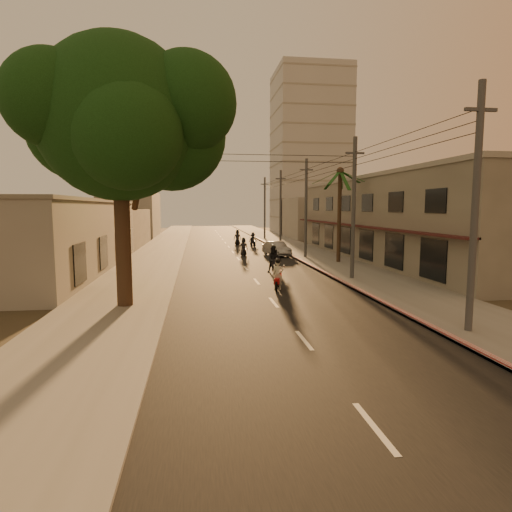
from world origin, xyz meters
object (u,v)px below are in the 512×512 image
at_px(scooter_red, 278,276).
at_px(scooter_mid_b, 275,261).
at_px(scooter_far_b, 253,240).
at_px(scooter_far_a, 244,248).
at_px(parked_car, 277,249).
at_px(scooter_mid_a, 274,260).
at_px(broadleaf_tree, 128,121).
at_px(palm_tree, 340,176).
at_px(scooter_far_c, 237,238).

height_order(scooter_red, scooter_mid_b, scooter_red).
bearing_deg(scooter_far_b, scooter_mid_b, -105.50).
bearing_deg(scooter_mid_b, scooter_far_a, 109.04).
bearing_deg(scooter_red, parked_car, 97.75).
bearing_deg(parked_car, scooter_mid_a, -113.34).
distance_m(broadleaf_tree, parked_car, 23.78).
distance_m(scooter_mid_a, parked_car, 10.52).
relative_size(broadleaf_tree, scooter_mid_a, 6.06).
xyz_separation_m(scooter_mid_a, parked_car, (2.15, 10.30, -0.20)).
bearing_deg(parked_car, palm_tree, -67.16).
bearing_deg(scooter_mid_a, scooter_far_b, 93.23).
relative_size(scooter_red, scooter_far_c, 0.91).
bearing_deg(parked_car, scooter_red, -111.92).
xyz_separation_m(palm_tree, scooter_mid_a, (-6.26, -4.29, -6.26)).
xyz_separation_m(scooter_mid_a, scooter_far_b, (1.21, 20.63, -0.11)).
bearing_deg(scooter_red, palm_tree, 74.32).
bearing_deg(scooter_mid_b, palm_tree, 45.80).
distance_m(broadleaf_tree, scooter_far_a, 22.93).
relative_size(parked_car, scooter_far_c, 2.25).
xyz_separation_m(scooter_far_a, scooter_far_c, (0.53, 11.97, 0.08)).
xyz_separation_m(broadleaf_tree, scooter_far_a, (7.35, 20.32, -7.68)).
height_order(scooter_far_b, scooter_far_c, scooter_far_c).
height_order(broadleaf_tree, scooter_far_a, broadleaf_tree).
bearing_deg(scooter_mid_b, broadleaf_tree, -118.21).
height_order(broadleaf_tree, scooter_far_b, broadleaf_tree).
relative_size(scooter_red, scooter_mid_a, 0.89).
relative_size(palm_tree, scooter_mid_b, 4.97).
bearing_deg(scooter_mid_a, scooter_red, -91.46).
height_order(palm_tree, scooter_far_a, palm_tree).
distance_m(scooter_red, scooter_far_b, 27.14).
distance_m(palm_tree, scooter_far_a, 11.61).
relative_size(scooter_mid_a, scooter_far_a, 1.11).
relative_size(scooter_mid_a, scooter_far_c, 1.02).
xyz_separation_m(palm_tree, scooter_mid_b, (-6.08, -3.98, -6.41)).
xyz_separation_m(scooter_red, scooter_mid_b, (1.09, 6.74, -0.05)).
bearing_deg(broadleaf_tree, scooter_mid_a, 48.90).
bearing_deg(scooter_far_c, scooter_far_b, -41.31).
relative_size(scooter_red, scooter_far_a, 0.99).
height_order(palm_tree, scooter_far_c, palm_tree).
distance_m(broadleaf_tree, scooter_far_c, 34.09).
relative_size(palm_tree, scooter_far_a, 4.54).
distance_m(scooter_mid_b, scooter_far_c, 22.42).
height_order(parked_car, scooter_far_c, scooter_far_c).
relative_size(scooter_mid_a, scooter_mid_b, 1.21).
distance_m(scooter_mid_a, scooter_far_a, 10.79).
bearing_deg(palm_tree, scooter_red, -123.78).
bearing_deg(scooter_far_a, scooter_red, -91.15).
bearing_deg(parked_car, scooter_far_b, 83.61).
relative_size(broadleaf_tree, scooter_far_a, 6.70).
distance_m(broadleaf_tree, scooter_mid_a, 14.79).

